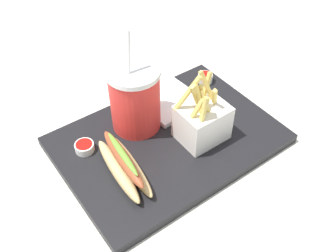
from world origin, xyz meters
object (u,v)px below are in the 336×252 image
napkin_stack (167,99)px  hot_dog_1 (124,165)px  ketchup_cup_2 (84,147)px  ketchup_cup_1 (205,78)px  fries_basket (202,121)px  soda_cup (135,98)px

napkin_stack → hot_dog_1: bearing=33.3°
hot_dog_1 → napkin_stack: hot_dog_1 is taller
ketchup_cup_2 → napkin_stack: (-0.22, -0.03, -0.00)m
ketchup_cup_1 → fries_basket: bearing=47.3°
soda_cup → fries_basket: size_ratio=1.43×
hot_dog_1 → ketchup_cup_1: size_ratio=5.05×
fries_basket → ketchup_cup_1: fries_basket is taller
fries_basket → ketchup_cup_1: 0.18m
soda_cup → hot_dog_1: bearing=47.2°
ketchup_cup_1 → napkin_stack: bearing=1.0°
fries_basket → ketchup_cup_1: bearing=-132.7°
soda_cup → napkin_stack: bearing=-165.8°
ketchup_cup_2 → napkin_stack: size_ratio=0.28×
fries_basket → soda_cup: bearing=-51.5°
soda_cup → ketchup_cup_2: 0.14m
soda_cup → hot_dog_1: size_ratio=1.28×
ketchup_cup_1 → napkin_stack: (0.11, 0.00, -0.01)m
ketchup_cup_1 → napkin_stack: 0.11m
hot_dog_1 → ketchup_cup_1: bearing=-157.6°
napkin_stack → ketchup_cup_1: bearing=-179.0°
fries_basket → napkin_stack: 0.14m
soda_cup → hot_dog_1: (0.09, 0.10, -0.05)m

